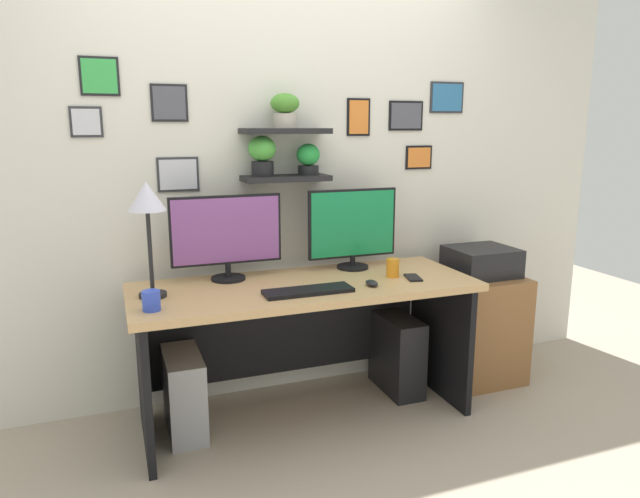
{
  "coord_description": "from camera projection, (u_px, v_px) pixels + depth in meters",
  "views": [
    {
      "loc": [
        -0.92,
        -2.69,
        1.54
      ],
      "look_at": [
        0.1,
        0.05,
        0.91
      ],
      "focal_mm": 31.96,
      "sensor_mm": 36.0,
      "label": 1
    }
  ],
  "objects": [
    {
      "name": "monitor_left",
      "position": [
        227.0,
        234.0,
        2.97
      ],
      "size": [
        0.58,
        0.18,
        0.45
      ],
      "color": "black",
      "rests_on": "desk"
    },
    {
      "name": "keyboard",
      "position": [
        308.0,
        291.0,
        2.77
      ],
      "size": [
        0.44,
        0.14,
        0.02
      ],
      "primitive_type": "cube",
      "color": "black",
      "rests_on": "desk"
    },
    {
      "name": "computer_tower_left",
      "position": [
        184.0,
        393.0,
        2.91
      ],
      "size": [
        0.18,
        0.4,
        0.42
      ],
      "primitive_type": "cube",
      "color": "#99999E",
      "rests_on": "ground"
    },
    {
      "name": "pen_cup",
      "position": [
        393.0,
        268.0,
        3.06
      ],
      "size": [
        0.07,
        0.07,
        0.1
      ],
      "primitive_type": "cylinder",
      "color": "orange",
      "rests_on": "desk"
    },
    {
      "name": "computer_tower_right",
      "position": [
        397.0,
        353.0,
        3.37
      ],
      "size": [
        0.18,
        0.4,
        0.46
      ],
      "primitive_type": "cube",
      "color": "black",
      "rests_on": "ground"
    },
    {
      "name": "printer",
      "position": [
        481.0,
        261.0,
        3.46
      ],
      "size": [
        0.38,
        0.34,
        0.17
      ],
      "primitive_type": "cube",
      "color": "black",
      "rests_on": "drawer_cabinet"
    },
    {
      "name": "computer_mouse",
      "position": [
        372.0,
        283.0,
        2.89
      ],
      "size": [
        0.06,
        0.09,
        0.03
      ],
      "primitive_type": "ellipsoid",
      "color": "black",
      "rests_on": "desk"
    },
    {
      "name": "drawer_cabinet",
      "position": [
        477.0,
        326.0,
        3.55
      ],
      "size": [
        0.44,
        0.5,
        0.66
      ],
      "primitive_type": "cube",
      "color": "brown",
      "rests_on": "ground"
    },
    {
      "name": "ground_plane",
      "position": [
        306.0,
        416.0,
        3.1
      ],
      "size": [
        8.0,
        8.0,
        0.0
      ],
      "primitive_type": "plane",
      "color": "tan"
    },
    {
      "name": "cell_phone",
      "position": [
        413.0,
        278.0,
        3.04
      ],
      "size": [
        0.1,
        0.15,
        0.01
      ],
      "primitive_type": "cube",
      "rotation": [
        0.0,
        0.0,
        -0.24
      ],
      "color": "black",
      "rests_on": "desk"
    },
    {
      "name": "coffee_mug",
      "position": [
        151.0,
        301.0,
        2.5
      ],
      "size": [
        0.08,
        0.08,
        0.09
      ],
      "primitive_type": "cylinder",
      "color": "blue",
      "rests_on": "desk"
    },
    {
      "name": "desk",
      "position": [
        302.0,
        318.0,
        3.04
      ],
      "size": [
        1.78,
        0.68,
        0.75
      ],
      "color": "tan",
      "rests_on": "ground"
    },
    {
      "name": "monitor_right",
      "position": [
        352.0,
        227.0,
        3.22
      ],
      "size": [
        0.53,
        0.18,
        0.45
      ],
      "color": "black",
      "rests_on": "desk"
    },
    {
      "name": "back_wall_assembly",
      "position": [
        280.0,
        161.0,
        3.22
      ],
      "size": [
        4.4,
        0.24,
        2.7
      ],
      "color": "silver",
      "rests_on": "ground"
    },
    {
      "name": "desk_lamp",
      "position": [
        147.0,
        206.0,
        2.62
      ],
      "size": [
        0.17,
        0.17,
        0.55
      ],
      "color": "black",
      "rests_on": "desk"
    }
  ]
}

